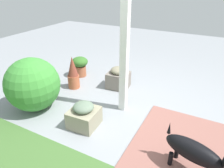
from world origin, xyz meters
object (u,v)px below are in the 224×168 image
(terracotta_pot_broad, at_px, (80,65))
(dog, at_px, (198,153))
(stone_planter_nearest, at_px, (118,78))
(round_shrub, at_px, (33,84))
(terracotta_pot_spiky, at_px, (73,73))
(stone_planter_mid, at_px, (84,115))
(porch_pillar, at_px, (125,46))

(terracotta_pot_broad, xyz_separation_m, dog, (-2.61, 1.54, 0.06))
(stone_planter_nearest, distance_m, round_shrub, 1.58)
(terracotta_pot_spiky, bearing_deg, round_shrub, 82.19)
(stone_planter_nearest, relative_size, terracotta_pot_broad, 1.03)
(stone_planter_nearest, bearing_deg, round_shrub, 55.42)
(terracotta_pot_spiky, relative_size, terracotta_pot_broad, 1.48)
(stone_planter_nearest, height_order, stone_planter_mid, stone_planter_nearest)
(stone_planter_nearest, xyz_separation_m, stone_planter_mid, (-0.09, 1.30, -0.02))
(porch_pillar, xyz_separation_m, terracotta_pot_spiky, (1.17, -0.22, -0.76))
(terracotta_pot_broad, bearing_deg, round_shrub, 93.76)
(stone_planter_nearest, height_order, round_shrub, round_shrub)
(stone_planter_mid, distance_m, terracotta_pot_spiky, 1.24)
(stone_planter_nearest, height_order, dog, dog)
(porch_pillar, height_order, dog, porch_pillar)
(stone_planter_mid, relative_size, round_shrub, 0.49)
(terracotta_pot_spiky, bearing_deg, stone_planter_mid, 134.07)
(terracotta_pot_spiky, bearing_deg, porch_pillar, 169.13)
(stone_planter_nearest, xyz_separation_m, terracotta_pot_broad, (0.98, -0.10, 0.06))
(stone_planter_nearest, bearing_deg, dog, 138.52)
(terracotta_pot_broad, bearing_deg, terracotta_pot_spiky, 112.27)
(porch_pillar, bearing_deg, stone_planter_nearest, -57.85)
(stone_planter_nearest, bearing_deg, stone_planter_mid, 94.06)
(round_shrub, distance_m, terracotta_pot_spiky, 0.88)
(stone_planter_nearest, bearing_deg, terracotta_pot_spiky, 28.53)
(stone_planter_nearest, relative_size, round_shrub, 0.52)
(stone_planter_nearest, distance_m, terracotta_pot_broad, 0.98)
(porch_pillar, bearing_deg, round_shrub, 26.52)
(stone_planter_nearest, distance_m, stone_planter_mid, 1.31)
(porch_pillar, height_order, stone_planter_nearest, porch_pillar)
(terracotta_pot_broad, bearing_deg, stone_planter_nearest, 174.43)
(stone_planter_nearest, relative_size, stone_planter_mid, 1.06)
(porch_pillar, xyz_separation_m, terracotta_pot_broad, (1.38, -0.74, -0.81))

